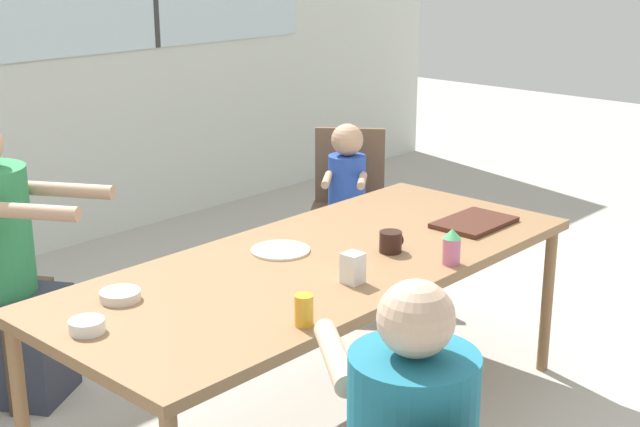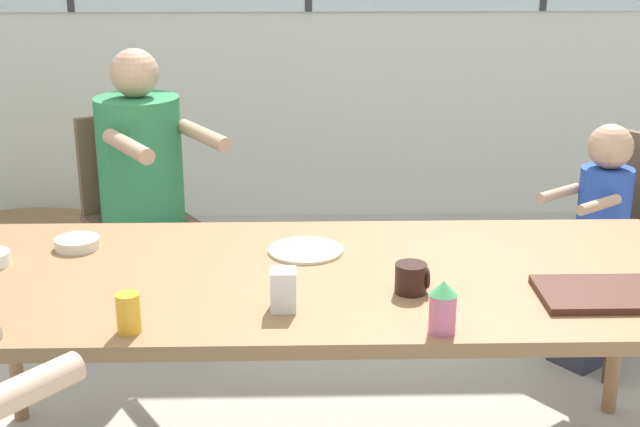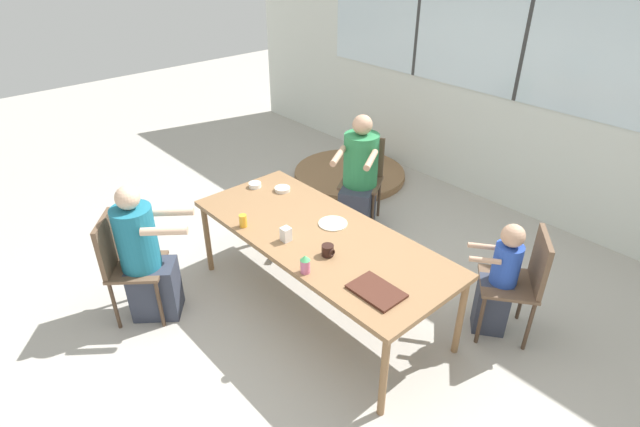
% 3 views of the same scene
% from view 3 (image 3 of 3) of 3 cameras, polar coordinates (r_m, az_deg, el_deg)
% --- Properties ---
extents(ground_plane, '(16.00, 16.00, 0.00)m').
position_cam_3_polar(ground_plane, '(4.22, 0.00, -10.46)').
color(ground_plane, '#B2ADA3').
extents(wall_back_with_windows, '(8.40, 0.08, 2.80)m').
position_cam_3_polar(wall_back_with_windows, '(5.53, 21.93, 14.33)').
color(wall_back_with_windows, silver).
rests_on(wall_back_with_windows, ground_plane).
extents(dining_table, '(2.19, 0.91, 0.71)m').
position_cam_3_polar(dining_table, '(3.82, 0.00, -2.94)').
color(dining_table, olive).
rests_on(dining_table, ground_plane).
extents(chair_for_woman_green_shirt, '(0.56, 0.56, 0.89)m').
position_cam_3_polar(chair_for_woman_green_shirt, '(4.10, -21.56, -4.85)').
color(chair_for_woman_green_shirt, brown).
rests_on(chair_for_woman_green_shirt, ground_plane).
extents(chair_for_man_blue_shirt, '(0.55, 0.55, 0.89)m').
position_cam_3_polar(chair_for_man_blue_shirt, '(5.15, 4.94, 4.73)').
color(chair_for_man_blue_shirt, brown).
rests_on(chair_for_man_blue_shirt, ground_plane).
extents(chair_for_toddler, '(0.56, 0.56, 0.89)m').
position_cam_3_polar(chair_for_toddler, '(3.93, 22.19, -6.67)').
color(chair_for_toddler, brown).
rests_on(chair_for_toddler, ground_plane).
extents(person_woman_green_shirt, '(0.57, 0.61, 1.15)m').
position_cam_3_polar(person_woman_green_shirt, '(4.06, -19.31, -5.02)').
color(person_woman_green_shirt, '#333847').
rests_on(person_woman_green_shirt, ground_plane).
extents(person_man_blue_shirt, '(0.61, 0.71, 1.19)m').
position_cam_3_polar(person_man_blue_shirt, '(5.01, 4.50, 3.88)').
color(person_man_blue_shirt, '#333847').
rests_on(person_man_blue_shirt, ground_plane).
extents(person_toddler, '(0.40, 0.37, 0.95)m').
position_cam_3_polar(person_toddler, '(3.95, 19.74, -7.46)').
color(person_toddler, '#333847').
rests_on(person_toddler, ground_plane).
extents(food_tray_dark, '(0.34, 0.23, 0.02)m').
position_cam_3_polar(food_tray_dark, '(3.25, 6.45, -8.80)').
color(food_tray_dark, '#472319').
rests_on(food_tray_dark, dining_table).
extents(coffee_mug, '(0.09, 0.09, 0.08)m').
position_cam_3_polar(coffee_mug, '(3.54, 0.91, -4.24)').
color(coffee_mug, black).
rests_on(coffee_mug, dining_table).
extents(sippy_cup, '(0.07, 0.07, 0.14)m').
position_cam_3_polar(sippy_cup, '(3.36, -1.71, -5.77)').
color(sippy_cup, '#CC668C').
rests_on(sippy_cup, dining_table).
extents(juice_glass, '(0.06, 0.06, 0.10)m').
position_cam_3_polar(juice_glass, '(3.90, -8.79, -0.83)').
color(juice_glass, gold).
rests_on(juice_glass, dining_table).
extents(milk_carton_small, '(0.07, 0.07, 0.11)m').
position_cam_3_polar(milk_carton_small, '(3.69, -3.92, -2.38)').
color(milk_carton_small, silver).
rests_on(milk_carton_small, dining_table).
extents(bowl_white_shallow, '(0.11, 0.11, 0.04)m').
position_cam_3_polar(bowl_white_shallow, '(4.49, -7.44, 3.25)').
color(bowl_white_shallow, white).
rests_on(bowl_white_shallow, dining_table).
extents(bowl_cereal, '(0.14, 0.14, 0.03)m').
position_cam_3_polar(bowl_cereal, '(4.40, -4.32, 2.80)').
color(bowl_cereal, silver).
rests_on(bowl_cereal, dining_table).
extents(plate_tortillas, '(0.23, 0.23, 0.01)m').
position_cam_3_polar(plate_tortillas, '(3.91, 1.48, -1.14)').
color(plate_tortillas, beige).
rests_on(plate_tortillas, dining_table).
extents(folded_table_stack, '(1.37, 1.37, 0.09)m').
position_cam_3_polar(folded_table_stack, '(6.22, 3.38, 4.52)').
color(folded_table_stack, olive).
rests_on(folded_table_stack, ground_plane).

